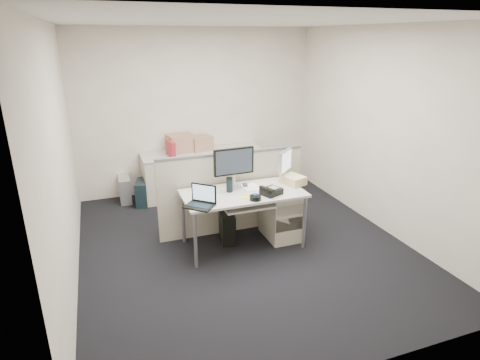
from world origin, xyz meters
name	(u,v)px	position (x,y,z in m)	size (l,w,h in m)	color
floor	(243,245)	(0.00, 0.00, -0.01)	(4.00, 4.50, 0.01)	black
ceiling	(244,21)	(0.00, 0.00, 2.70)	(4.00, 4.50, 0.01)	white
wall_back	(197,112)	(0.00, 2.25, 1.35)	(4.00, 0.02, 2.70)	silver
wall_front	(357,221)	(0.00, -2.25, 1.35)	(4.00, 0.02, 2.70)	silver
wall_left	(60,160)	(-2.00, 0.00, 1.35)	(0.02, 4.50, 2.70)	silver
wall_right	(383,131)	(2.00, 0.00, 1.35)	(0.02, 4.50, 2.70)	silver
desk	(243,197)	(0.00, 0.00, 0.66)	(1.50, 0.75, 0.73)	#BBB9B1
keyboard_tray	(248,206)	(0.00, -0.18, 0.62)	(0.62, 0.32, 0.02)	#BBB9B1
drawer_pedestal	(281,214)	(0.55, 0.05, 0.33)	(0.40, 0.55, 0.65)	#BBB49E
cubicle_partition	(232,193)	(0.00, 0.45, 0.55)	(2.00, 0.06, 1.10)	#ADA691
back_counter	(204,173)	(0.00, 1.93, 0.36)	(2.00, 0.60, 0.72)	#BBB49E
monitor_main	(234,168)	(-0.06, 0.19, 0.99)	(0.52, 0.20, 0.52)	black
monitor_small	(285,166)	(0.65, 0.18, 0.94)	(0.35, 0.17, 0.42)	#B7B7BC
laptop	(199,197)	(-0.62, -0.25, 0.85)	(0.31, 0.23, 0.23)	black
trackball	(255,198)	(0.05, -0.28, 0.76)	(0.14, 0.14, 0.05)	black
desk_phone	(271,191)	(0.30, -0.18, 0.77)	(0.23, 0.19, 0.07)	black
paper_stack	(251,187)	(0.15, 0.12, 0.74)	(0.20, 0.26, 0.01)	white
sticky_pad	(244,198)	(-0.05, -0.18, 0.74)	(0.07, 0.07, 0.01)	#FFF622
travel_mug	(229,185)	(-0.15, 0.08, 0.82)	(0.08, 0.08, 0.17)	black
banana	(265,189)	(0.28, -0.04, 0.75)	(0.20, 0.05, 0.04)	yellow
cellphone	(245,185)	(0.10, 0.20, 0.74)	(0.06, 0.12, 0.02)	black
manila_folders	(293,180)	(0.72, 0.06, 0.78)	(0.23, 0.29, 0.11)	beige
keyboard	(243,203)	(-0.05, -0.14, 0.64)	(0.48, 0.17, 0.03)	black
pc_tower_desk	(227,226)	(-0.15, 0.20, 0.20)	(0.17, 0.42, 0.40)	black
pc_tower_spare_dark	(142,193)	(-1.05, 1.80, 0.20)	(0.17, 0.42, 0.39)	black
pc_tower_spare_silver	(125,189)	(-1.30, 2.03, 0.20)	(0.17, 0.43, 0.41)	#B7B7BC
cardboard_box_left	(181,144)	(-0.34, 2.05, 0.88)	(0.42, 0.31, 0.31)	#A87E60
cardboard_box_right	(201,144)	(0.00, 2.05, 0.85)	(0.35, 0.27, 0.25)	#A87E60
red_binder	(171,149)	(-0.55, 1.83, 0.86)	(0.07, 0.29, 0.27)	#A5232C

